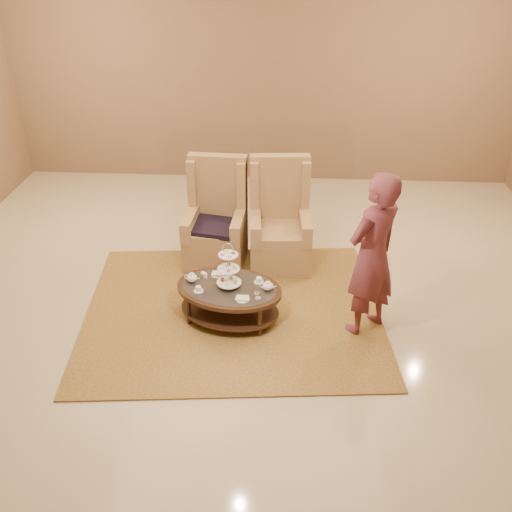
# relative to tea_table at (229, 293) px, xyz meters

# --- Properties ---
(ground) EXTENTS (8.00, 8.00, 0.00)m
(ground) POSITION_rel_tea_table_xyz_m (0.17, 0.01, -0.35)
(ground) COLOR #C2B290
(ground) RESTS_ON ground
(ceiling) EXTENTS (8.00, 8.00, 0.02)m
(ceiling) POSITION_rel_tea_table_xyz_m (0.17, 0.01, -0.35)
(ceiling) COLOR silver
(ceiling) RESTS_ON ground
(wall_back) EXTENTS (8.00, 0.04, 3.50)m
(wall_back) POSITION_rel_tea_table_xyz_m (0.17, 4.01, 1.40)
(wall_back) COLOR brown
(wall_back) RESTS_ON ground
(rug) EXTENTS (3.47, 2.99, 0.02)m
(rug) POSITION_rel_tea_table_xyz_m (0.02, 0.15, -0.34)
(rug) COLOR olive
(rug) RESTS_ON ground
(tea_table) EXTENTS (1.27, 1.00, 0.95)m
(tea_table) POSITION_rel_tea_table_xyz_m (0.00, 0.00, 0.00)
(tea_table) COLOR black
(tea_table) RESTS_ON ground
(armchair_left) EXTENTS (0.75, 0.78, 1.33)m
(armchair_left) POSITION_rel_tea_table_xyz_m (-0.29, 1.27, 0.10)
(armchair_left) COLOR #A87F4F
(armchair_left) RESTS_ON ground
(armchair_right) EXTENTS (0.78, 0.80, 1.35)m
(armchair_right) POSITION_rel_tea_table_xyz_m (0.50, 1.27, 0.11)
(armchair_right) COLOR #A87F4F
(armchair_right) RESTS_ON ground
(person) EXTENTS (0.77, 0.75, 1.78)m
(person) POSITION_rel_tea_table_xyz_m (1.44, -0.06, 0.54)
(person) COLOR brown
(person) RESTS_ON ground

